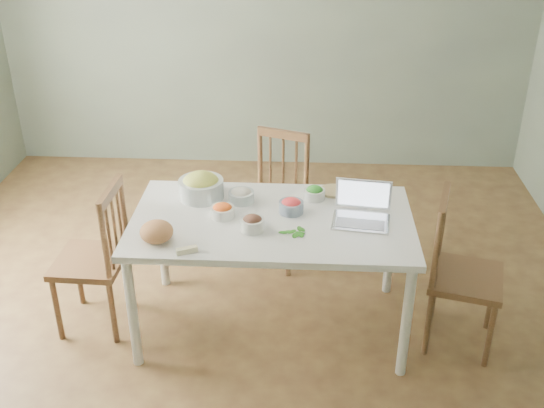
# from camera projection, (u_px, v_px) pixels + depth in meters

# --- Properties ---
(floor) EXTENTS (5.00, 5.00, 0.00)m
(floor) POSITION_uv_depth(u_px,v_px,m) (242.00, 311.00, 4.43)
(floor) COLOR #4E3320
(floor) RESTS_ON ground
(wall_back) EXTENTS (5.00, 0.00, 2.70)m
(wall_back) POSITION_uv_depth(u_px,v_px,m) (264.00, 28.00, 6.00)
(wall_back) COLOR gray
(wall_back) RESTS_ON ground
(dining_table) EXTENTS (1.72, 0.97, 0.80)m
(dining_table) POSITION_uv_depth(u_px,v_px,m) (272.00, 273.00, 4.12)
(dining_table) COLOR white
(dining_table) RESTS_ON floor
(chair_far) EXTENTS (0.55, 0.54, 0.99)m
(chair_far) POSITION_uv_depth(u_px,v_px,m) (274.00, 201.00, 4.79)
(chair_far) COLOR #362110
(chair_far) RESTS_ON floor
(chair_left) EXTENTS (0.44, 0.46, 1.01)m
(chair_left) POSITION_uv_depth(u_px,v_px,m) (89.00, 258.00, 4.10)
(chair_left) COLOR #362110
(chair_left) RESTS_ON floor
(chair_right) EXTENTS (0.53, 0.54, 1.01)m
(chair_right) POSITION_uv_depth(u_px,v_px,m) (467.00, 274.00, 3.93)
(chair_right) COLOR #362110
(chair_right) RESTS_ON floor
(bread_boule) EXTENTS (0.25, 0.25, 0.12)m
(bread_boule) POSITION_uv_depth(u_px,v_px,m) (157.00, 232.00, 3.67)
(bread_boule) COLOR tan
(bread_boule) RESTS_ON dining_table
(butter_stick) EXTENTS (0.12, 0.08, 0.03)m
(butter_stick) POSITION_uv_depth(u_px,v_px,m) (187.00, 250.00, 3.59)
(butter_stick) COLOR beige
(butter_stick) RESTS_ON dining_table
(bowl_squash) EXTENTS (0.29, 0.29, 0.17)m
(bowl_squash) POSITION_uv_depth(u_px,v_px,m) (201.00, 186.00, 4.14)
(bowl_squash) COLOR tan
(bowl_squash) RESTS_ON dining_table
(bowl_carrot) EXTENTS (0.19, 0.19, 0.08)m
(bowl_carrot) POSITION_uv_depth(u_px,v_px,m) (223.00, 211.00, 3.94)
(bowl_carrot) COLOR #F15212
(bowl_carrot) RESTS_ON dining_table
(bowl_onion) EXTENTS (0.19, 0.19, 0.09)m
(bowl_onion) POSITION_uv_depth(u_px,v_px,m) (241.00, 195.00, 4.11)
(bowl_onion) COLOR silver
(bowl_onion) RESTS_ON dining_table
(bowl_mushroom) EXTENTS (0.14, 0.14, 0.09)m
(bowl_mushroom) POSITION_uv_depth(u_px,v_px,m) (252.00, 223.00, 3.79)
(bowl_mushroom) COLOR #3E2217
(bowl_mushroom) RESTS_ON dining_table
(bowl_redpep) EXTENTS (0.19, 0.19, 0.09)m
(bowl_redpep) POSITION_uv_depth(u_px,v_px,m) (291.00, 206.00, 3.98)
(bowl_redpep) COLOR red
(bowl_redpep) RESTS_ON dining_table
(bowl_broccoli) EXTENTS (0.17, 0.17, 0.09)m
(bowl_broccoli) POSITION_uv_depth(u_px,v_px,m) (314.00, 193.00, 4.15)
(bowl_broccoli) COLOR #2F6328
(bowl_broccoli) RESTS_ON dining_table
(flatbread) EXTENTS (0.19, 0.19, 0.02)m
(flatbread) POSITION_uv_depth(u_px,v_px,m) (334.00, 191.00, 4.24)
(flatbread) COLOR beige
(flatbread) RESTS_ON dining_table
(basil_bunch) EXTENTS (0.18, 0.18, 0.02)m
(basil_bunch) POSITION_uv_depth(u_px,v_px,m) (292.00, 231.00, 3.78)
(basil_bunch) COLOR #306A20
(basil_bunch) RESTS_ON dining_table
(laptop) EXTENTS (0.37, 0.33, 0.23)m
(laptop) POSITION_uv_depth(u_px,v_px,m) (362.00, 206.00, 3.83)
(laptop) COLOR silver
(laptop) RESTS_ON dining_table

